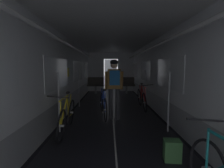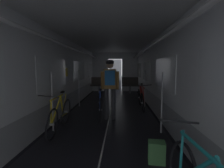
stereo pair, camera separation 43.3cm
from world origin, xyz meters
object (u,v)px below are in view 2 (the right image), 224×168
bench_seat_far_left (99,84)px  bicycle_blue_in_aisle (100,104)px  bicycle_yellow (60,115)px  bicycle_red (141,99)px  backpack_on_floor (157,152)px  person_cyclist_aisle (110,83)px  bench_seat_far_right (130,84)px

bench_seat_far_left → bicycle_blue_in_aisle: bearing=-82.7°
bicycle_yellow → bicycle_red: (2.18, 2.24, -0.00)m
bicycle_yellow → backpack_on_floor: 2.36m
bicycle_blue_in_aisle → bicycle_red: bearing=36.1°
bench_seat_far_left → bicycle_red: size_ratio=0.58×
bench_seat_far_left → person_cyclist_aisle: size_ratio=0.57×
bench_seat_far_left → bicycle_yellow: bearing=-91.8°
bench_seat_far_right → bench_seat_far_left: bearing=180.0°
bicycle_blue_in_aisle → bicycle_yellow: bearing=-123.0°
person_cyclist_aisle → bicycle_yellow: bearing=-139.2°
bench_seat_far_right → person_cyclist_aisle: bearing=-99.8°
bicycle_blue_in_aisle → person_cyclist_aisle: bearing=-39.6°
bench_seat_far_right → person_cyclist_aisle: person_cyclist_aisle is taller
bench_seat_far_right → bicycle_blue_in_aisle: size_ratio=0.59×
backpack_on_floor → bicycle_red: bearing=87.0°
backpack_on_floor → person_cyclist_aisle: bearing=111.4°
bicycle_red → bicycle_blue_in_aisle: bicycle_red is taller
bicycle_blue_in_aisle → bench_seat_far_left: bearing=97.3°
bicycle_red → backpack_on_floor: 3.50m
person_cyclist_aisle → bicycle_red: bearing=50.2°
bench_seat_far_right → bicycle_yellow: size_ratio=0.58×
bench_seat_far_right → bicycle_blue_in_aisle: 4.89m
bench_seat_far_right → backpack_on_floor: bearing=-90.0°
bicycle_red → bicycle_blue_in_aisle: (-1.38, -1.00, 0.00)m
bicycle_yellow → bench_seat_far_right: bearing=71.6°
bench_seat_far_left → bicycle_red: bench_seat_far_left is taller
bench_seat_far_left → bench_seat_far_right: 1.80m
person_cyclist_aisle → backpack_on_floor: 2.55m
person_cyclist_aisle → bicycle_blue_in_aisle: bearing=140.4°
person_cyclist_aisle → bench_seat_far_right: bearing=80.2°
bicycle_yellow → backpack_on_floor: size_ratio=4.98×
bicycle_yellow → bicycle_red: size_ratio=1.00×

